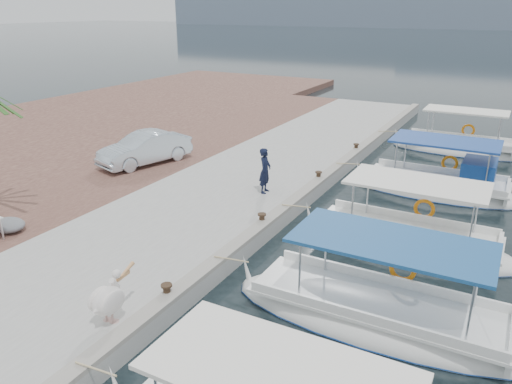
% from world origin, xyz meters
% --- Properties ---
extents(ground, '(400.00, 400.00, 0.00)m').
position_xyz_m(ground, '(0.00, 0.00, 0.00)').
color(ground, black).
rests_on(ground, ground).
extents(concrete_quay, '(6.00, 40.00, 0.50)m').
position_xyz_m(concrete_quay, '(-3.00, 5.00, 0.25)').
color(concrete_quay, '#9E9D98').
rests_on(concrete_quay, ground).
extents(quay_curb, '(0.44, 40.00, 0.12)m').
position_xyz_m(quay_curb, '(-0.22, 5.00, 0.56)').
color(quay_curb, gray).
rests_on(quay_curb, concrete_quay).
extents(cobblestone_strip, '(4.00, 40.00, 0.50)m').
position_xyz_m(cobblestone_strip, '(-8.00, 5.00, 0.25)').
color(cobblestone_strip, brown).
rests_on(cobblestone_strip, ground).
extents(land_backing, '(16.00, 60.00, 0.48)m').
position_xyz_m(land_backing, '(-18.00, 5.00, 0.24)').
color(land_backing, brown).
rests_on(land_backing, ground).
extents(fishing_caique_b, '(7.41, 2.33, 2.83)m').
position_xyz_m(fishing_caique_b, '(4.29, -1.44, 0.12)').
color(fishing_caique_b, white).
rests_on(fishing_caique_b, ground).
extents(fishing_caique_c, '(6.81, 2.28, 2.83)m').
position_xyz_m(fishing_caique_c, '(4.00, 2.92, 0.12)').
color(fishing_caique_c, white).
rests_on(fishing_caique_c, ground).
extents(fishing_caique_d, '(6.74, 2.44, 2.83)m').
position_xyz_m(fishing_caique_d, '(4.07, 8.52, 0.19)').
color(fishing_caique_d, white).
rests_on(fishing_caique_d, ground).
extents(fishing_caique_e, '(6.66, 2.08, 2.83)m').
position_xyz_m(fishing_caique_e, '(3.92, 15.36, 0.13)').
color(fishing_caique_e, white).
rests_on(fishing_caique_e, ground).
extents(mooring_bollards, '(0.28, 20.28, 0.33)m').
position_xyz_m(mooring_bollards, '(-0.35, 1.50, 0.69)').
color(mooring_bollards, black).
rests_on(mooring_bollards, concrete_quay).
extents(pelican, '(0.56, 1.44, 1.12)m').
position_xyz_m(pelican, '(-0.83, -4.92, 1.08)').
color(pelican, tan).
rests_on(pelican, concrete_quay).
extents(fisherman, '(0.49, 0.68, 1.73)m').
position_xyz_m(fisherman, '(-1.58, 4.11, 1.36)').
color(fisherman, black).
rests_on(fisherman, concrete_quay).
extents(parked_car, '(2.65, 4.50, 1.40)m').
position_xyz_m(parked_car, '(-8.02, 4.86, 1.20)').
color(parked_car, silver).
rests_on(parked_car, cobblestone_strip).
extents(tarp_bundle, '(1.10, 0.90, 0.40)m').
position_xyz_m(tarp_bundle, '(-7.09, -2.83, 0.70)').
color(tarp_bundle, slate).
rests_on(tarp_bundle, cobblestone_strip).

